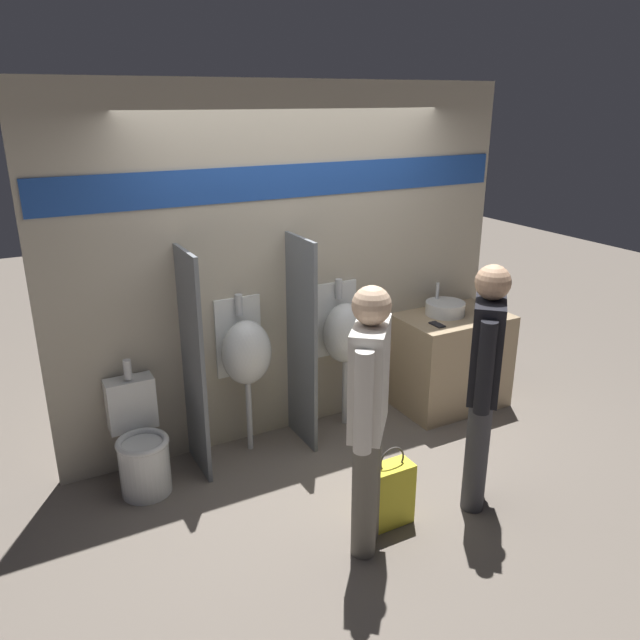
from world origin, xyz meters
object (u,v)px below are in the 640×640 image
(cell_phone, at_px, (437,325))
(urinal_far, at_px, (345,333))
(toilet, at_px, (141,447))
(sink_basin, at_px, (445,308))
(person_with_lanyard, at_px, (369,411))
(urinal_near_counter, at_px, (246,352))
(person_in_vest, at_px, (484,378))
(shopping_bag, at_px, (391,493))

(cell_phone, height_order, urinal_far, urinal_far)
(cell_phone, height_order, toilet, toilet)
(sink_basin, relative_size, cell_phone, 2.39)
(person_with_lanyard, bearing_deg, urinal_near_counter, 48.24)
(person_in_vest, bearing_deg, urinal_near_counter, 81.98)
(urinal_near_counter, relative_size, toilet, 1.36)
(urinal_far, relative_size, toilet, 1.36)
(cell_phone, bearing_deg, sink_basin, 38.89)
(sink_basin, distance_m, urinal_near_counter, 1.79)
(cell_phone, bearing_deg, person_with_lanyard, -141.24)
(person_in_vest, height_order, shopping_bag, person_in_vest)
(urinal_near_counter, distance_m, shopping_bag, 1.47)
(toilet, height_order, shopping_bag, toilet)
(sink_basin, bearing_deg, person_in_vest, -119.72)
(person_with_lanyard, relative_size, shopping_bag, 3.00)
(toilet, height_order, person_in_vest, person_in_vest)
(urinal_far, xyz_separation_m, person_in_vest, (0.22, -1.35, 0.10))
(person_in_vest, xyz_separation_m, shopping_bag, (-0.62, 0.08, -0.69))
(cell_phone, distance_m, urinal_near_counter, 1.58)
(urinal_far, bearing_deg, urinal_near_counter, 180.00)
(shopping_bag, bearing_deg, sink_basin, 41.36)
(person_with_lanyard, bearing_deg, cell_phone, -11.06)
(urinal_far, bearing_deg, person_with_lanyard, -115.54)
(shopping_bag, bearing_deg, person_with_lanyard, -158.77)
(urinal_near_counter, bearing_deg, sink_basin, -2.87)
(person_in_vest, bearing_deg, shopping_bag, 126.64)
(urinal_near_counter, height_order, shopping_bag, urinal_near_counter)
(urinal_far, relative_size, person_with_lanyard, 0.74)
(urinal_near_counter, height_order, toilet, urinal_near_counter)
(cell_phone, relative_size, urinal_far, 0.11)
(toilet, distance_m, shopping_bag, 1.73)
(person_in_vest, height_order, person_with_lanyard, person_in_vest)
(toilet, height_order, person_with_lanyard, person_with_lanyard)
(urinal_near_counter, distance_m, person_in_vest, 1.72)
(sink_basin, height_order, urinal_far, urinal_far)
(toilet, distance_m, person_with_lanyard, 1.73)
(sink_basin, distance_m, cell_phone, 0.30)
(person_in_vest, bearing_deg, sink_basin, 13.91)
(toilet, bearing_deg, cell_phone, -3.61)
(toilet, relative_size, shopping_bag, 1.64)
(sink_basin, distance_m, urinal_far, 0.94)
(urinal_near_counter, xyz_separation_m, person_with_lanyard, (0.19, -1.37, 0.10))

